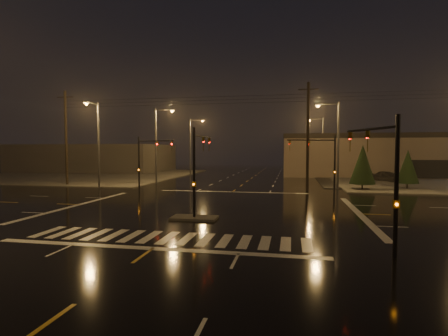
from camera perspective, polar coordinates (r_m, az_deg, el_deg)
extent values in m
plane|color=black|center=(27.04, -2.55, -6.68)|extent=(140.00, 140.00, 0.00)
cube|color=#42403B|center=(66.78, -21.94, -1.07)|extent=(36.00, 36.00, 0.12)
cube|color=#42403B|center=(23.22, -4.88, -8.11)|extent=(3.00, 1.60, 0.15)
cube|color=beige|center=(18.59, -9.16, -11.18)|extent=(15.00, 2.60, 0.01)
cube|color=beige|center=(16.79, -11.57, -12.75)|extent=(16.00, 0.50, 0.01)
cube|color=beige|center=(37.72, 1.36, -3.92)|extent=(16.00, 0.50, 0.01)
cube|color=#736152|center=(77.47, 32.77, 1.75)|extent=(60.00, 28.00, 7.00)
cube|color=#403B39|center=(79.47, -20.31, 1.55)|extent=(30.00, 18.00, 5.60)
cylinder|color=black|center=(22.84, -4.91, -0.89)|extent=(0.18, 0.18, 6.00)
cylinder|color=black|center=(24.98, -3.52, 5.18)|extent=(0.12, 4.50, 0.12)
imported|color=#594707|center=(26.94, -2.44, 4.92)|extent=(0.16, 0.20, 1.00)
cube|color=#594707|center=(22.90, -4.90, -2.64)|extent=(0.25, 0.18, 0.35)
cylinder|color=black|center=(36.70, 17.62, 0.44)|extent=(0.18, 0.18, 6.00)
cylinder|color=black|center=(35.63, 14.08, 4.44)|extent=(4.74, 1.82, 0.12)
imported|color=#594707|center=(34.81, 10.66, 4.44)|extent=(0.24, 0.22, 1.00)
cube|color=#594707|center=(36.74, 17.60, -0.65)|extent=(0.25, 0.18, 0.35)
cylinder|color=black|center=(40.11, -13.71, 0.70)|extent=(0.18, 0.18, 6.00)
cylinder|color=black|center=(38.37, -11.10, 4.37)|extent=(4.74, 1.82, 0.12)
imported|color=#594707|center=(36.91, -8.49, 4.37)|extent=(0.24, 0.22, 1.00)
cube|color=#594707|center=(40.14, -13.70, -0.29)|extent=(0.25, 0.18, 0.35)
cylinder|color=black|center=(16.07, 26.32, -2.83)|extent=(0.18, 0.18, 6.00)
cylinder|color=black|center=(17.69, 22.75, 5.86)|extent=(1.48, 3.80, 0.12)
imported|color=#594707|center=(19.24, 19.91, 5.51)|extent=(0.22, 0.24, 1.00)
cube|color=#594707|center=(16.16, 26.27, -5.30)|extent=(0.25, 0.18, 0.35)
cylinder|color=#38383A|center=(47.37, -11.06, 3.49)|extent=(0.24, 0.24, 10.00)
cylinder|color=#38383A|center=(47.22, -9.75, 9.34)|extent=(2.40, 0.14, 0.14)
cube|color=#38383A|center=(46.84, -8.47, 9.35)|extent=(0.70, 0.30, 0.18)
sphere|color=orange|center=(46.83, -8.47, 9.19)|extent=(0.32, 0.32, 0.32)
cylinder|color=#38383A|center=(62.49, -5.54, 3.40)|extent=(0.24, 0.24, 10.00)
cylinder|color=#38383A|center=(62.38, -4.50, 7.82)|extent=(2.40, 0.14, 0.14)
cube|color=#38383A|center=(62.09, -3.51, 7.80)|extent=(0.70, 0.30, 0.18)
sphere|color=orange|center=(62.08, -3.51, 7.68)|extent=(0.32, 0.32, 0.32)
cylinder|color=#38383A|center=(42.25, 18.15, 3.47)|extent=(0.24, 0.24, 10.00)
cylinder|color=#38383A|center=(42.44, 16.62, 9.99)|extent=(2.40, 0.14, 0.14)
cube|color=#38383A|center=(42.35, 15.12, 9.96)|extent=(0.70, 0.30, 0.18)
sphere|color=orange|center=(42.33, 15.12, 9.78)|extent=(0.32, 0.32, 0.32)
cylinder|color=#38383A|center=(62.14, 15.84, 3.30)|extent=(0.24, 0.24, 10.00)
cylinder|color=#38383A|center=(62.27, 14.79, 7.74)|extent=(2.40, 0.14, 0.14)
cube|color=#38383A|center=(62.21, 13.77, 7.71)|extent=(0.70, 0.30, 0.18)
sphere|color=orange|center=(62.20, 13.77, 7.59)|extent=(0.32, 0.32, 0.32)
cylinder|color=#38383A|center=(43.53, -19.80, 3.42)|extent=(0.24, 0.24, 10.00)
cylinder|color=#38383A|center=(42.82, -20.75, 9.85)|extent=(0.14, 2.40, 0.14)
cube|color=#38383A|center=(41.89, -21.55, 9.93)|extent=(0.30, 0.70, 0.18)
sphere|color=orange|center=(41.87, -21.55, 9.75)|extent=(0.32, 0.32, 0.32)
cylinder|color=black|center=(48.92, -24.38, 4.44)|extent=(0.32, 0.32, 12.00)
cube|color=black|center=(49.34, -24.52, 10.48)|extent=(2.20, 0.12, 0.12)
cylinder|color=black|center=(39.98, 13.53, 5.00)|extent=(0.32, 0.32, 12.00)
cube|color=black|center=(40.51, 13.62, 12.37)|extent=(2.20, 0.12, 0.12)
cylinder|color=black|center=(42.48, 21.63, -2.88)|extent=(0.18, 0.18, 0.70)
cone|color=black|center=(42.31, 21.69, 0.56)|extent=(2.82, 2.82, 4.40)
cylinder|color=black|center=(45.51, 27.73, -2.64)|extent=(0.18, 0.18, 0.70)
cone|color=black|center=(45.35, 27.80, 0.22)|extent=(2.45, 2.45, 3.83)
imported|color=black|center=(54.48, 25.14, -1.25)|extent=(4.01, 4.87, 1.57)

